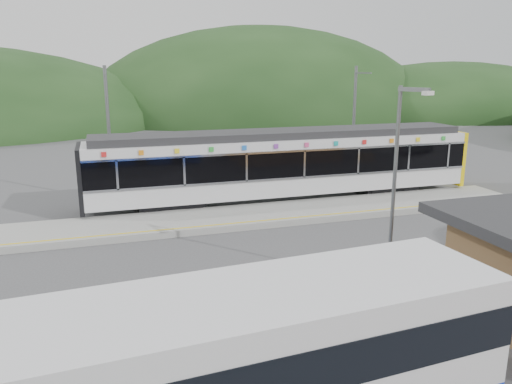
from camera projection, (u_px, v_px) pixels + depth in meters
name	position (u px, v px, depth m)	size (l,w,h in m)	color
ground	(297.00, 239.00, 20.50)	(120.00, 120.00, 0.00)	#4C4C4F
hills	(366.00, 197.00, 27.20)	(146.00, 149.00, 26.00)	#1E3D19
platform	(271.00, 214.00, 23.52)	(26.00, 3.20, 0.30)	#9E9E99
yellow_line	(281.00, 219.00, 22.28)	(26.00, 0.10, 0.01)	yellow
train	(285.00, 163.00, 26.05)	(20.44, 3.01, 3.74)	black
catenary_mast_west	(109.00, 133.00, 25.52)	(0.18, 1.80, 7.00)	slate
catenary_mast_east	(354.00, 124.00, 29.59)	(0.18, 1.80, 7.00)	slate
bus	(207.00, 384.00, 8.68)	(11.37, 3.38, 3.06)	#0E36D4
lamp_post	(397.00, 171.00, 15.32)	(0.46, 1.15, 6.34)	slate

